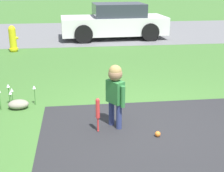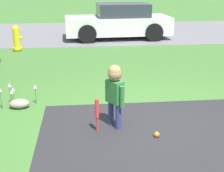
{
  "view_description": "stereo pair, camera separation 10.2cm",
  "coord_description": "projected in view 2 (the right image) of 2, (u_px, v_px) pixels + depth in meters",
  "views": [
    {
      "loc": [
        -1.09,
        -4.26,
        2.19
      ],
      "look_at": [
        -0.52,
        0.48,
        0.53
      ],
      "focal_mm": 50.0,
      "sensor_mm": 36.0,
      "label": 1
    },
    {
      "loc": [
        -0.99,
        -4.28,
        2.19
      ],
      "look_at": [
        -0.52,
        0.48,
        0.53
      ],
      "focal_mm": 50.0,
      "sensor_mm": 36.0,
      "label": 2
    }
  ],
  "objects": [
    {
      "name": "child",
      "position": [
        115.0,
        88.0,
        4.64
      ],
      "size": [
        0.28,
        0.35,
        0.99
      ],
      "rotation": [
        0.0,
        0.0,
        -0.98
      ],
      "color": "navy",
      "rests_on": "ground"
    },
    {
      "name": "sports_ball",
      "position": [
        157.0,
        134.0,
        4.52
      ],
      "size": [
        0.08,
        0.08,
        0.08
      ],
      "color": "orange",
      "rests_on": "ground"
    },
    {
      "name": "flower_bed",
      "position": [
        14.0,
        90.0,
        5.54
      ],
      "size": [
        0.63,
        0.27,
        0.41
      ],
      "color": "#38702D",
      "rests_on": "ground"
    },
    {
      "name": "street_strip",
      "position": [
        104.0,
        32.0,
        13.33
      ],
      "size": [
        40.0,
        6.0,
        0.01
      ],
      "color": "slate",
      "rests_on": "ground"
    },
    {
      "name": "parked_car",
      "position": [
        119.0,
        22.0,
        11.77
      ],
      "size": [
        3.97,
        1.96,
        1.29
      ],
      "rotation": [
        0.0,
        0.0,
        3.19
      ],
      "color": "silver",
      "rests_on": "ground"
    },
    {
      "name": "ground_plane",
      "position": [
        148.0,
        127.0,
        4.83
      ],
      "size": [
        60.0,
        60.0,
        0.0
      ],
      "primitive_type": "plane",
      "color": "#3D6B2D"
    },
    {
      "name": "edging_rock",
      "position": [
        19.0,
        104.0,
        5.52
      ],
      "size": [
        0.36,
        0.25,
        0.16
      ],
      "color": "gray",
      "rests_on": "ground"
    },
    {
      "name": "baseball_bat",
      "position": [
        97.0,
        110.0,
        4.59
      ],
      "size": [
        0.06,
        0.06,
        0.54
      ],
      "color": "red",
      "rests_on": "ground"
    },
    {
      "name": "fire_hydrant",
      "position": [
        17.0,
        39.0,
        9.71
      ],
      "size": [
        0.3,
        0.27,
        0.81
      ],
      "color": "yellow",
      "rests_on": "ground"
    }
  ]
}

